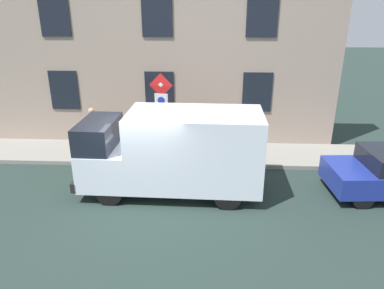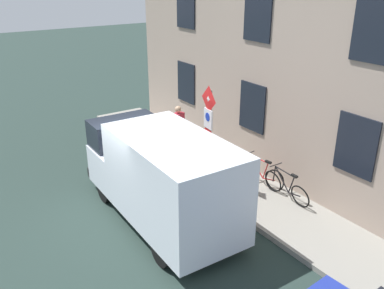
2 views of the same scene
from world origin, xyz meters
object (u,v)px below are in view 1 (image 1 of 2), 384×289
pedestrian (93,129)px  litter_bin (139,147)px  sign_post_stacked (162,109)px  delivery_van (174,151)px  bicycle_red (187,138)px  bicycle_black (214,138)px

pedestrian → litter_bin: bearing=-35.8°
sign_post_stacked → delivery_van: bearing=-162.6°
sign_post_stacked → pedestrian: size_ratio=1.73×
delivery_van → bicycle_red: delivery_van is taller
bicycle_black → litter_bin: size_ratio=1.90×
bicycle_black → litter_bin: litter_bin is taller
bicycle_black → pedestrian: 4.52m
sign_post_stacked → bicycle_black: 2.75m
sign_post_stacked → pedestrian: (0.65, 2.62, -0.98)m
bicycle_black → pedestrian: (-0.74, 4.43, 0.56)m
bicycle_black → litter_bin: 2.95m
pedestrian → litter_bin: pedestrian is taller
delivery_van → pedestrian: delivery_van is taller
sign_post_stacked → pedestrian: 2.87m
litter_bin → delivery_van: bearing=-144.6°
bicycle_red → litter_bin: bearing=29.3°
bicycle_red → litter_bin: litter_bin is taller
delivery_van → bicycle_black: bearing=-108.8°
pedestrian → bicycle_red: bearing=-7.4°
bicycle_black → pedestrian: pedestrian is taller
bicycle_red → delivery_van: bearing=78.9°
litter_bin → bicycle_red: bearing=-52.5°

